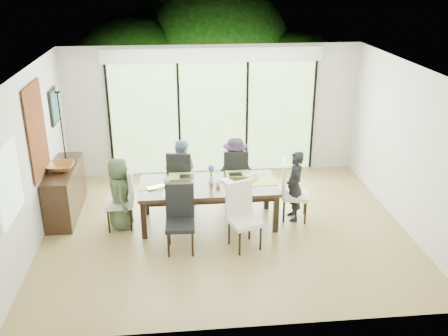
{
  "coord_description": "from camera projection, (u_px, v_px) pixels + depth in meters",
  "views": [
    {
      "loc": [
        -0.77,
        -7.4,
        4.13
      ],
      "look_at": [
        0.0,
        0.25,
        1.0
      ],
      "focal_mm": 40.0,
      "sensor_mm": 36.0,
      "label": 1
    }
  ],
  "objects": [
    {
      "name": "chair_right_end",
      "position": [
        295.0,
        191.0,
        8.58
      ],
      "size": [
        0.53,
        0.53,
        1.06
      ],
      "primitive_type": null,
      "rotation": [
        0.0,
        0.0,
        1.35
      ],
      "color": "white",
      "rests_on": "floor"
    },
    {
      "name": "bowl",
      "position": [
        60.0,
        167.0,
        8.5
      ],
      "size": [
        0.47,
        0.47,
        0.11
      ],
      "primitive_type": "imported",
      "color": "brown",
      "rests_on": "sideboard"
    },
    {
      "name": "blinds_header",
      "position": [
        213.0,
        55.0,
        9.77
      ],
      "size": [
        4.4,
        0.06,
        0.28
      ],
      "primitive_type": "cube",
      "color": "white",
      "rests_on": "wall_back"
    },
    {
      "name": "chair_near_right",
      "position": [
        245.0,
        217.0,
        7.69
      ],
      "size": [
        0.57,
        0.57,
        1.06
      ],
      "primitive_type": null,
      "rotation": [
        0.0,
        0.0,
        0.35
      ],
      "color": "white",
      "rests_on": "floor"
    },
    {
      "name": "tablet_far_r",
      "position": [
        236.0,
        174.0,
        8.73
      ],
      "size": [
        0.23,
        0.16,
        0.01
      ],
      "primitive_type": "cube",
      "color": "black",
      "rests_on": "table_top"
    },
    {
      "name": "person_far_left",
      "position": [
        181.0,
        172.0,
        9.13
      ],
      "size": [
        0.63,
        0.45,
        1.24
      ],
      "primitive_type": "imported",
      "rotation": [
        0.0,
        0.0,
        2.98
      ],
      "color": "#7C8EB3",
      "rests_on": "floor"
    },
    {
      "name": "deck",
      "position": [
        210.0,
        159.0,
        11.6
      ],
      "size": [
        6.0,
        1.8,
        0.1
      ],
      "primitive_type": "cube",
      "color": "brown",
      "rests_on": "ground"
    },
    {
      "name": "laptop",
      "position": [
        157.0,
        188.0,
        8.19
      ],
      "size": [
        0.37,
        0.32,
        0.02
      ],
      "primitive_type": "imported",
      "rotation": [
        0.0,
        0.0,
        0.44
      ],
      "color": "silver",
      "rests_on": "table_top"
    },
    {
      "name": "placemat_left",
      "position": [
        152.0,
        186.0,
        8.28
      ],
      "size": [
        0.42,
        0.31,
        0.01
      ],
      "primitive_type": "cube",
      "color": "#8DC446",
      "rests_on": "table_top"
    },
    {
      "name": "foliage_mid",
      "position": [
        218.0,
        60.0,
        13.15
      ],
      "size": [
        4.0,
        4.0,
        4.0
      ],
      "primitive_type": "sphere",
      "color": "#14380F",
      "rests_on": "ground"
    },
    {
      "name": "chair_far_right",
      "position": [
        235.0,
        174.0,
        9.28
      ],
      "size": [
        0.45,
        0.45,
        1.06
      ],
      "primitive_type": null,
      "rotation": [
        0.0,
        0.0,
        3.11
      ],
      "color": "black",
      "rests_on": "floor"
    },
    {
      "name": "table_leg_bl",
      "position": [
        146.0,
        197.0,
        8.81
      ],
      "size": [
        0.09,
        0.09,
        0.66
      ],
      "primitive_type": "cube",
      "color": "black",
      "rests_on": "floor"
    },
    {
      "name": "person_far_right",
      "position": [
        235.0,
        170.0,
        9.22
      ],
      "size": [
        0.6,
        0.4,
        1.24
      ],
      "primitive_type": "imported",
      "rotation": [
        0.0,
        0.0,
        3.21
      ],
      "color": "#291F2F",
      "rests_on": "floor"
    },
    {
      "name": "ceiling",
      "position": [
        226.0,
        68.0,
        7.42
      ],
      "size": [
        6.0,
        5.0,
        0.01
      ],
      "primitive_type": "cube",
      "color": "white",
      "rests_on": "wall_back"
    },
    {
      "name": "art_frame",
      "position": [
        54.0,
        106.0,
        9.08
      ],
      "size": [
        0.03,
        0.55,
        0.65
      ],
      "primitive_type": "cube",
      "color": "black",
      "rests_on": "wall_left"
    },
    {
      "name": "foliage_far",
      "position": [
        180.0,
        63.0,
        13.77
      ],
      "size": [
        3.6,
        3.6,
        3.6
      ],
      "primitive_type": "sphere",
      "color": "#14380F",
      "rests_on": "ground"
    },
    {
      "name": "table_leg_fr",
      "position": [
        276.0,
        214.0,
        8.22
      ],
      "size": [
        0.09,
        0.09,
        0.66
      ],
      "primitive_type": "cube",
      "color": "black",
      "rests_on": "floor"
    },
    {
      "name": "placemat_far_l",
      "position": [
        181.0,
        176.0,
        8.69
      ],
      "size": [
        0.42,
        0.31,
        0.01
      ],
      "primitive_type": "cube",
      "color": "#73A73B",
      "rests_on": "table_top"
    },
    {
      "name": "mullion_a",
      "position": [
        110.0,
        122.0,
        10.06
      ],
      "size": [
        0.05,
        0.04,
        2.3
      ],
      "primitive_type": "cube",
      "color": "black",
      "rests_on": "wall_back"
    },
    {
      "name": "wall_left",
      "position": [
        31.0,
        160.0,
        7.66
      ],
      "size": [
        0.02,
        5.0,
        2.7
      ],
      "primitive_type": "cube",
      "color": "beige",
      "rests_on": "floor"
    },
    {
      "name": "glass_doors",
      "position": [
        213.0,
        119.0,
        10.27
      ],
      "size": [
        4.2,
        0.02,
        2.3
      ],
      "primitive_type": "cube",
      "color": "#598C3F",
      "rests_on": "wall_back"
    },
    {
      "name": "table_top",
      "position": [
        209.0,
        186.0,
        8.38
      ],
      "size": [
        2.31,
        1.06,
        0.06
      ],
      "primitive_type": "cube",
      "color": "black",
      "rests_on": "floor"
    },
    {
      "name": "hyacinth_stems",
      "position": [
        211.0,
        173.0,
        8.35
      ],
      "size": [
        0.04,
        0.04,
        0.15
      ],
      "primitive_type": "cylinder",
      "color": "#337226",
      "rests_on": "table_top"
    },
    {
      "name": "placemat_paper",
      "position": [
        176.0,
        193.0,
        8.04
      ],
      "size": [
        0.42,
        0.31,
        0.01
      ],
      "primitive_type": "cube",
      "color": "white",
      "rests_on": "table_top"
    },
    {
      "name": "cup_c",
      "position": [
        255.0,
        177.0,
        8.52
      ],
      "size": [
        0.16,
        0.16,
        0.09
      ],
      "primitive_type": "imported",
      "rotation": [
        0.0,
        0.0,
        3.61
      ],
      "color": "white",
      "rests_on": "table_top"
    },
    {
      "name": "sideboard",
      "position": [
        65.0,
        191.0,
        8.78
      ],
      "size": [
        0.44,
        1.57,
        0.88
      ],
      "primitive_type": "cube",
      "color": "black",
      "rests_on": "floor"
    },
    {
      "name": "mullion_d",
      "position": [
        313.0,
        116.0,
        10.45
      ],
      "size": [
        0.05,
        0.04,
        2.3
      ],
      "primitive_type": "cube",
      "color": "black",
      "rests_on": "wall_back"
    },
    {
      "name": "candlestick_base",
      "position": [
        66.0,
        159.0,
        8.93
      ],
      "size": [
        0.1,
        0.1,
        0.04
      ],
      "primitive_type": "cylinder",
      "color": "black",
      "rests_on": "sideboard"
    },
    {
      "name": "mullion_b",
      "position": [
        179.0,
        120.0,
        10.19
      ],
      "size": [
        0.05,
        0.04,
        2.3
      ],
      "primitive_type": "cube",
      "color": "black",
      "rests_on": "wall_back"
    },
    {
      "name": "candlestick_pan",
      "position": [
        57.0,
        92.0,
        8.47
      ],
      "size": [
        0.1,
        0.1,
        0.03
      ],
      "primitive_type": "cylinder",
      "color": "black",
      "rests_on": "sideboard"
    },
    {
      "name": "table_apron",
      "position": [
        209.0,
        190.0,
        8.41
      ],
      "size": [
        2.11,
        0.87,
        0.1
      ],
      "primitive_type": "cube",
      "color": "black",
      "rests_on": "floor"
    },
    {
      "name": "vase",
      "position": [
        211.0,
        180.0,
        8.4
      ],
      "size": [
        0.08,
        0.08,
        0.12
      ],
      "primitive_type": "cylinder",
      "color": "silver",
      "rests_on": "table_top"
    },
    {
      "name": "chair_far_left",
      "position": [
        181.0,
        176.0,
        9.18
      ],
      "size": [
        0.51,
        0.51,
        1.06
      ],
      "primitive_type": null,
      "rotation": [
        0.0,
        0.0,
        2.97
      ],
      "color": "black",
      "rests_on": "floor"
    },
    {
      "name": "placemat_right",
      "position": [
        264.0,
        182.0,
        8.46
      ],
      "size": [
        0.42,
        0.31,
        0.01
      ],
      "primitive_type": "cube",
      "color": "#AEC747",
      "rests_on": "table_top"
    },
    {
      "name": "person_left_end",
      "position": [
        120.0,
        193.0,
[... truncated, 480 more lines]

